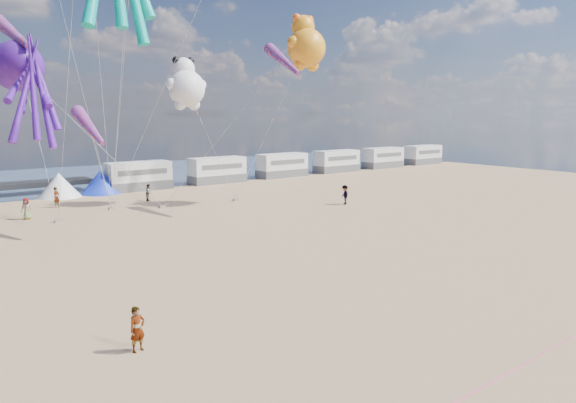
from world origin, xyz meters
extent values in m
plane|color=tan|center=(0.00, 0.00, 0.00)|extent=(120.00, 120.00, 0.00)
plane|color=#384C6B|center=(0.00, 55.00, 0.02)|extent=(120.00, 120.00, 0.00)
cube|color=silver|center=(6.00, 40.00, 1.50)|extent=(6.60, 2.50, 3.00)
cube|color=silver|center=(15.50, 40.00, 1.50)|extent=(6.60, 2.50, 3.00)
cube|color=silver|center=(25.00, 40.00, 1.50)|extent=(6.60, 2.50, 3.00)
cube|color=silver|center=(34.50, 40.00, 1.50)|extent=(6.60, 2.50, 3.00)
cube|color=silver|center=(44.00, 40.00, 1.50)|extent=(6.60, 2.50, 3.00)
cube|color=silver|center=(53.50, 40.00, 1.50)|extent=(6.60, 2.50, 3.00)
cone|color=white|center=(-2.00, 40.00, 1.20)|extent=(4.00, 4.00, 2.40)
cone|color=#1933CC|center=(2.00, 40.00, 1.20)|extent=(4.00, 4.00, 2.40)
cylinder|color=#F2338C|center=(0.00, -5.00, 0.02)|extent=(34.00, 0.03, 0.03)
imported|color=tan|center=(-8.37, 3.51, 0.80)|extent=(0.65, 0.50, 1.59)
imported|color=#7F6659|center=(-6.74, 30.32, 0.82)|extent=(0.72, 0.67, 1.64)
imported|color=#7F6659|center=(4.06, 32.69, 0.79)|extent=(0.88, 0.92, 1.59)
imported|color=#7F6659|center=(17.27, 20.26, 0.87)|extent=(0.93, 1.03, 1.73)
imported|color=#7F6659|center=(-3.61, 34.33, 0.89)|extent=(1.65, 1.38, 1.78)
cube|color=gray|center=(-5.12, 27.67, 0.11)|extent=(0.50, 0.35, 0.22)
cube|color=gray|center=(3.55, 28.57, 0.11)|extent=(0.50, 0.35, 0.22)
cube|color=gray|center=(10.51, 27.80, 0.11)|extent=(0.50, 0.35, 0.22)
cube|color=gray|center=(4.28, 29.48, 0.11)|extent=(0.50, 0.35, 0.22)
cube|color=gray|center=(-0.27, 30.22, 0.11)|extent=(0.50, 0.35, 0.22)
camera|label=1|loc=(-14.28, -12.64, 8.00)|focal=32.00mm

